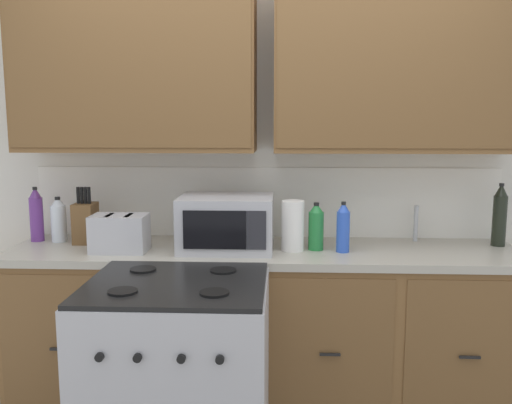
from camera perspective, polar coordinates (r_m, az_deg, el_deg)
name	(u,v)px	position (r m, az deg, el deg)	size (l,w,h in m)	color
wall_unit	(266,111)	(3.06, 1.01, 9.30)	(3.84, 0.40, 2.43)	silver
counter_run	(264,331)	(3.07, 0.83, -13.05)	(2.67, 0.64, 0.94)	black
stove_range	(178,387)	(2.54, -7.95, -18.25)	(0.76, 0.68, 0.95)	#B7B7BC
microwave	(226,223)	(2.88, -3.05, -2.17)	(0.48, 0.37, 0.28)	#B7B7BC
toaster	(120,233)	(2.93, -13.79, -3.12)	(0.28, 0.18, 0.19)	#B7B7BC
knife_block	(86,222)	(3.18, -17.06, -2.00)	(0.11, 0.14, 0.31)	brown
sink_faucet	(416,223)	(3.21, 16.05, -2.12)	(0.02, 0.02, 0.20)	#B2B5BA
paper_towel_roll	(293,226)	(2.87, 3.78, -2.43)	(0.12, 0.12, 0.26)	white
bottle_violet	(36,215)	(3.31, -21.57, -1.22)	(0.07, 0.07, 0.30)	#663384
bottle_blue	(343,228)	(2.87, 8.91, -2.60)	(0.07, 0.07, 0.26)	blue
bottle_dark	(500,216)	(3.23, 23.68, -1.28)	(0.07, 0.07, 0.34)	black
bottle_green	(316,227)	(2.90, 6.17, -2.54)	(0.08, 0.08, 0.25)	#237A38
bottle_clear	(59,220)	(3.26, -19.56, -1.73)	(0.08, 0.08, 0.25)	silver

